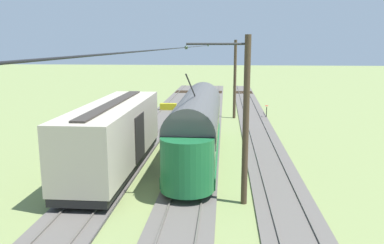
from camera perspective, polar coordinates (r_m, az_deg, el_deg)
name	(u,v)px	position (r m, az deg, el deg)	size (l,w,h in m)	color
ground_plane	(201,143)	(29.26, 1.35, -3.04)	(220.00, 220.00, 0.00)	olive
track_streetcar_siding	(262,142)	(29.64, 10.14, -2.92)	(2.80, 80.00, 0.18)	#56514C
track_adjacent_siding	(201,141)	(29.55, 1.39, -2.79)	(2.80, 80.00, 0.18)	#56514C
track_third_siding	(142,140)	(30.15, -7.22, -2.59)	(2.80, 80.00, 0.18)	#56514C
vintage_streetcar	(197,124)	(24.75, 0.79, -0.33)	(2.65, 15.84, 5.79)	#196033
boxcar_adjacent	(114,135)	(22.62, -11.24, -1.88)	(2.96, 12.01, 3.85)	#B2A893
catenary_pole_foreground	(234,78)	(38.70, 6.14, 6.38)	(2.87, 0.28, 7.63)	#423323
catenary_pole_mid_near	(244,119)	(17.49, 7.60, 0.48)	(2.87, 0.28, 7.63)	#423323
overhead_wire_run	(189,47)	(17.99, -0.45, 10.81)	(2.66, 46.77, 0.18)	black
switch_stand	(266,111)	(39.63, 10.75, 1.58)	(0.50, 0.30, 1.24)	black
spare_tie_stack	(116,125)	(34.77, -11.00, -0.49)	(2.40, 2.40, 0.54)	#382819
track_end_bumper	(168,107)	(43.39, -3.47, 2.19)	(1.80, 0.60, 0.80)	#B2A519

